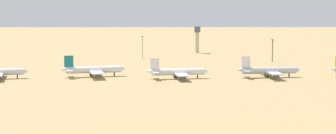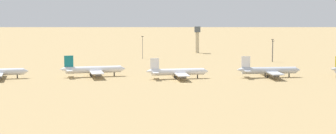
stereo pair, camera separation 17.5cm
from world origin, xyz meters
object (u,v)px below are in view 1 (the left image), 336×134
control_tower (197,37)px  light_pole_mid (142,46)px  parked_jet_white_4 (268,70)px  light_pole_east (272,49)px  parked_jet_teal_2 (93,70)px  light_pole_west (273,50)px  parked_jet_white_3 (177,72)px

control_tower → light_pole_mid: control_tower is taller
parked_jet_white_4 → light_pole_east: (21.60, 89.50, 5.68)m
parked_jet_teal_2 → parked_jet_white_4: 109.72m
light_pole_west → light_pole_mid: (-101.52, 26.15, 1.04)m
control_tower → light_pole_east: bearing=-55.9°
parked_jet_white_3 → light_pole_west: 122.47m
parked_jet_teal_2 → light_pole_west: size_ratio=2.51×
parked_jet_white_3 → light_pole_east: 122.25m
parked_jet_teal_2 → control_tower: 178.32m
parked_jet_white_3 → parked_jet_white_4: bearing=-3.2°
light_pole_east → light_pole_west: bearing=-2.4°
parked_jet_white_3 → light_pole_east: light_pole_east is taller
parked_jet_white_4 → parked_jet_white_3: bearing=179.5°
parked_jet_teal_2 → light_pole_mid: light_pole_mid is taller
parked_jet_teal_2 → parked_jet_white_3: bearing=-23.0°
light_pole_mid → light_pole_east: (101.10, -26.14, -0.39)m
light_pole_west → parked_jet_white_4: bearing=-103.8°
parked_jet_teal_2 → parked_jet_white_4: bearing=-15.0°
light_pole_west → light_pole_east: size_ratio=0.93×
parked_jet_white_3 → light_pole_mid: size_ratio=2.12×
control_tower → light_pole_mid: bearing=-134.0°
control_tower → light_pole_west: bearing=-55.7°
parked_jet_teal_2 → light_pole_east: bearing=20.8°
control_tower → light_pole_west: control_tower is taller
control_tower → light_pole_mid: (-49.04, -50.76, -4.03)m
parked_jet_white_4 → light_pole_mid: size_ratio=2.21×
light_pole_west → parked_jet_teal_2: bearing=-147.9°
parked_jet_white_3 → parked_jet_white_4: size_ratio=0.96×
parked_jet_white_4 → light_pole_west: size_ratio=2.48×
parked_jet_teal_2 → light_pole_mid: 112.99m
parked_jet_white_4 → control_tower: 169.46m
light_pole_mid → control_tower: bearing=46.0°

